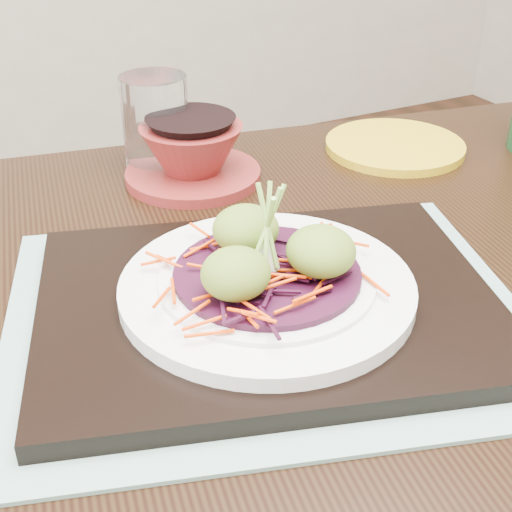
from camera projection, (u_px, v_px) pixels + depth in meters
name	position (u px, v px, depth m)	size (l,w,h in m)	color
dining_table	(271.00, 357.00, 0.69)	(1.19, 0.89, 0.68)	black
placemat	(267.00, 313.00, 0.60)	(0.43, 0.33, 0.00)	gray
serving_tray	(267.00, 303.00, 0.59)	(0.37, 0.28, 0.02)	black
white_plate	(267.00, 286.00, 0.58)	(0.24, 0.24, 0.02)	silver
cabbage_bed	(267.00, 273.00, 0.58)	(0.15, 0.15, 0.01)	#330A21
carrot_julienne	(267.00, 266.00, 0.57)	(0.19, 0.19, 0.01)	#E03A03
guacamole_scoops	(268.00, 251.00, 0.56)	(0.13, 0.12, 0.04)	olive
scallion_garnish	(268.00, 230.00, 0.56)	(0.06, 0.06, 0.08)	#85B648
water_glass	(156.00, 123.00, 0.83)	(0.08, 0.08, 0.11)	white
terracotta_bowl_set	(192.00, 156.00, 0.81)	(0.22, 0.22, 0.07)	maroon
yellow_plate	(395.00, 146.00, 0.90)	(0.18, 0.18, 0.01)	#B28D13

